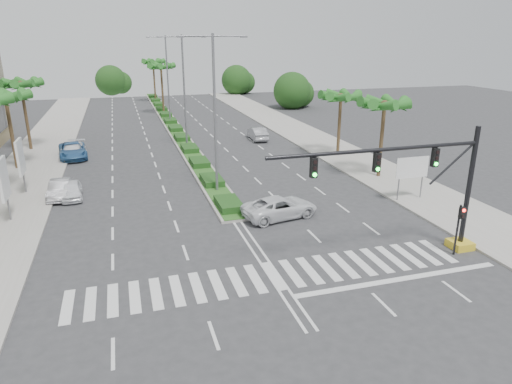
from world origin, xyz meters
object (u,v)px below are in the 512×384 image
at_px(car_parked_b, 60,189).
at_px(car_right, 257,134).
at_px(car_crossing, 280,207).
at_px(car_parked_c, 73,151).
at_px(car_parked_a, 72,190).
at_px(car_parked_d, 73,151).

xyz_separation_m(car_parked_b, car_right, (20.60, 15.71, 0.08)).
height_order(car_parked_b, car_crossing, car_crossing).
xyz_separation_m(car_parked_c, car_crossing, (14.82, -21.37, -0.05)).
distance_m(car_crossing, car_right, 25.08).
relative_size(car_parked_b, car_parked_c, 0.73).
bearing_deg(car_parked_a, car_crossing, -34.21).
bearing_deg(car_right, car_parked_a, 41.38).
relative_size(car_parked_b, car_parked_d, 0.80).
bearing_deg(car_parked_b, car_parked_c, 93.41).
bearing_deg(car_parked_a, car_right, 35.70).
bearing_deg(car_crossing, car_parked_c, 23.94).
relative_size(car_parked_a, car_crossing, 0.71).
height_order(car_parked_a, car_crossing, car_crossing).
distance_m(car_parked_d, car_right, 20.81).
bearing_deg(car_parked_d, car_parked_c, -83.97).
relative_size(car_parked_a, car_parked_b, 0.91).
relative_size(car_parked_c, car_right, 1.22).
bearing_deg(car_parked_b, car_right, 40.73).
height_order(car_parked_a, car_parked_c, car_parked_c).
xyz_separation_m(car_parked_c, car_parked_d, (0.00, 0.06, -0.04)).
distance_m(car_parked_d, car_crossing, 26.06).
distance_m(car_parked_c, car_parked_d, 0.07).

